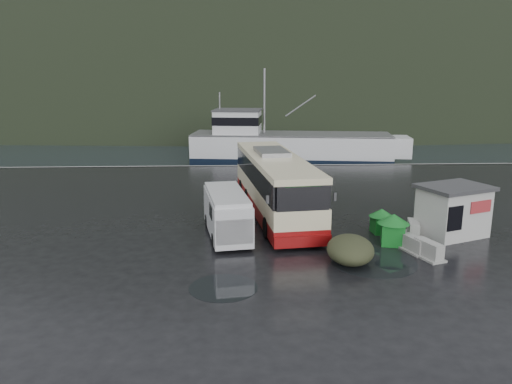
{
  "coord_description": "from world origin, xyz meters",
  "views": [
    {
      "loc": [
        -1.69,
        -23.7,
        8.01
      ],
      "look_at": [
        -0.5,
        2.73,
        1.7
      ],
      "focal_mm": 35.0,
      "sensor_mm": 36.0,
      "label": 1
    }
  ],
  "objects_px": {
    "dome_tent": "(350,262)",
    "ticket_kiosk": "(451,235)",
    "white_van": "(227,235)",
    "waste_bin_right": "(380,233)",
    "jersey_barrier_b": "(413,236)",
    "fishing_trawler": "(291,151)",
    "jersey_barrier_c": "(413,252)",
    "waste_bin_left": "(392,244)",
    "jersey_barrier_a": "(428,258)",
    "coach_bus": "(275,214)"
  },
  "relations": [
    {
      "from": "ticket_kiosk",
      "to": "fishing_trawler",
      "type": "distance_m",
      "value": 29.08
    },
    {
      "from": "white_van",
      "to": "jersey_barrier_c",
      "type": "height_order",
      "value": "white_van"
    },
    {
      "from": "white_van",
      "to": "ticket_kiosk",
      "type": "bearing_deg",
      "value": -10.59
    },
    {
      "from": "white_van",
      "to": "dome_tent",
      "type": "height_order",
      "value": "white_van"
    },
    {
      "from": "ticket_kiosk",
      "to": "jersey_barrier_a",
      "type": "height_order",
      "value": "ticket_kiosk"
    },
    {
      "from": "ticket_kiosk",
      "to": "jersey_barrier_a",
      "type": "relative_size",
      "value": 2.12
    },
    {
      "from": "ticket_kiosk",
      "to": "waste_bin_right",
      "type": "bearing_deg",
      "value": 149.28
    },
    {
      "from": "coach_bus",
      "to": "jersey_barrier_a",
      "type": "xyz_separation_m",
      "value": [
        6.25,
        -7.47,
        0.0
      ]
    },
    {
      "from": "jersey_barrier_c",
      "to": "dome_tent",
      "type": "bearing_deg",
      "value": -161.15
    },
    {
      "from": "jersey_barrier_a",
      "to": "jersey_barrier_c",
      "type": "distance_m",
      "value": 0.88
    },
    {
      "from": "dome_tent",
      "to": "fishing_trawler",
      "type": "relative_size",
      "value": 0.12
    },
    {
      "from": "jersey_barrier_b",
      "to": "fishing_trawler",
      "type": "distance_m",
      "value": 28.86
    },
    {
      "from": "ticket_kiosk",
      "to": "fishing_trawler",
      "type": "height_order",
      "value": "fishing_trawler"
    },
    {
      "from": "jersey_barrier_c",
      "to": "fishing_trawler",
      "type": "relative_size",
      "value": 0.06
    },
    {
      "from": "coach_bus",
      "to": "jersey_barrier_a",
      "type": "height_order",
      "value": "coach_bus"
    },
    {
      "from": "waste_bin_left",
      "to": "jersey_barrier_c",
      "type": "height_order",
      "value": "waste_bin_left"
    },
    {
      "from": "waste_bin_right",
      "to": "jersey_barrier_c",
      "type": "distance_m",
      "value": 2.96
    },
    {
      "from": "white_van",
      "to": "ticket_kiosk",
      "type": "distance_m",
      "value": 11.37
    },
    {
      "from": "white_van",
      "to": "waste_bin_left",
      "type": "bearing_deg",
      "value": -20.4
    },
    {
      "from": "waste_bin_right",
      "to": "ticket_kiosk",
      "type": "bearing_deg",
      "value": -8.96
    },
    {
      "from": "dome_tent",
      "to": "fishing_trawler",
      "type": "xyz_separation_m",
      "value": [
        1.04,
        32.08,
        0.0
      ]
    },
    {
      "from": "dome_tent",
      "to": "ticket_kiosk",
      "type": "distance_m",
      "value": 6.88
    },
    {
      "from": "dome_tent",
      "to": "jersey_barrier_b",
      "type": "bearing_deg",
      "value": 40.17
    },
    {
      "from": "waste_bin_right",
      "to": "fishing_trawler",
      "type": "xyz_separation_m",
      "value": [
        -1.47,
        28.11,
        0.0
      ]
    },
    {
      "from": "ticket_kiosk",
      "to": "jersey_barrier_b",
      "type": "xyz_separation_m",
      "value": [
        -1.97,
        -0.05,
        0.0
      ]
    },
    {
      "from": "fishing_trawler",
      "to": "waste_bin_right",
      "type": "bearing_deg",
      "value": -79.34
    },
    {
      "from": "waste_bin_left",
      "to": "ticket_kiosk",
      "type": "height_order",
      "value": "ticket_kiosk"
    },
    {
      "from": "jersey_barrier_a",
      "to": "fishing_trawler",
      "type": "distance_m",
      "value": 31.89
    },
    {
      "from": "jersey_barrier_b",
      "to": "ticket_kiosk",
      "type": "bearing_deg",
      "value": 1.49
    },
    {
      "from": "jersey_barrier_b",
      "to": "coach_bus",
      "type": "bearing_deg",
      "value": 146.53
    },
    {
      "from": "waste_bin_right",
      "to": "fishing_trawler",
      "type": "relative_size",
      "value": 0.05
    },
    {
      "from": "waste_bin_right",
      "to": "jersey_barrier_a",
      "type": "distance_m",
      "value": 3.83
    },
    {
      "from": "dome_tent",
      "to": "jersey_barrier_a",
      "type": "distance_m",
      "value": 3.6
    },
    {
      "from": "jersey_barrier_b",
      "to": "jersey_barrier_c",
      "type": "xyz_separation_m",
      "value": [
        -0.78,
        -2.27,
        0.0
      ]
    },
    {
      "from": "dome_tent",
      "to": "jersey_barrier_b",
      "type": "relative_size",
      "value": 1.87
    },
    {
      "from": "waste_bin_left",
      "to": "dome_tent",
      "type": "bearing_deg",
      "value": -139.62
    },
    {
      "from": "jersey_barrier_b",
      "to": "fishing_trawler",
      "type": "xyz_separation_m",
      "value": [
        -2.95,
        28.71,
        0.0
      ]
    },
    {
      "from": "white_van",
      "to": "ticket_kiosk",
      "type": "relative_size",
      "value": 1.67
    },
    {
      "from": "jersey_barrier_b",
      "to": "jersey_barrier_c",
      "type": "bearing_deg",
      "value": -108.85
    },
    {
      "from": "white_van",
      "to": "jersey_barrier_b",
      "type": "relative_size",
      "value": 3.6
    },
    {
      "from": "waste_bin_right",
      "to": "jersey_barrier_b",
      "type": "distance_m",
      "value": 1.6
    },
    {
      "from": "jersey_barrier_a",
      "to": "jersey_barrier_c",
      "type": "bearing_deg",
      "value": 114.88
    },
    {
      "from": "jersey_barrier_b",
      "to": "fishing_trawler",
      "type": "relative_size",
      "value": 0.06
    },
    {
      "from": "coach_bus",
      "to": "jersey_barrier_c",
      "type": "distance_m",
      "value": 8.89
    },
    {
      "from": "white_van",
      "to": "waste_bin_right",
      "type": "distance_m",
      "value": 7.91
    },
    {
      "from": "waste_bin_left",
      "to": "dome_tent",
      "type": "height_order",
      "value": "waste_bin_left"
    },
    {
      "from": "waste_bin_right",
      "to": "waste_bin_left",
      "type": "bearing_deg",
      "value": -88.67
    },
    {
      "from": "fishing_trawler",
      "to": "waste_bin_left",
      "type": "bearing_deg",
      "value": -79.44
    },
    {
      "from": "coach_bus",
      "to": "white_van",
      "type": "distance_m",
      "value": 4.77
    },
    {
      "from": "jersey_barrier_b",
      "to": "white_van",
      "type": "bearing_deg",
      "value": 177.0
    }
  ]
}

